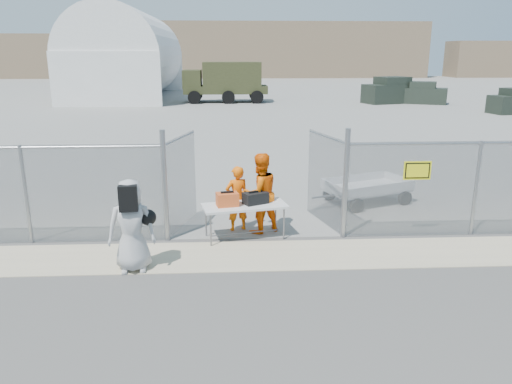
{
  "coord_description": "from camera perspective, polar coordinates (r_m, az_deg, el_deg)",
  "views": [
    {
      "loc": [
        -0.56,
        -8.63,
        4.08
      ],
      "look_at": [
        0.0,
        2.0,
        1.1
      ],
      "focal_mm": 35.0,
      "sensor_mm": 36.0,
      "label": 1
    }
  ],
  "objects": [
    {
      "name": "ground",
      "position": [
        9.56,
        0.64,
        -9.62
      ],
      "size": [
        160.0,
        160.0,
        0.0
      ],
      "primitive_type": "plane",
      "color": "#403F3F"
    },
    {
      "name": "tarmac_inside",
      "position": [
        50.8,
        -2.41,
        11.02
      ],
      "size": [
        160.0,
        80.0,
        0.01
      ],
      "primitive_type": "cube",
      "color": "gray",
      "rests_on": "ground"
    },
    {
      "name": "dirt_strip",
      "position": [
        10.47,
        0.29,
        -7.25
      ],
      "size": [
        44.0,
        1.6,
        0.01
      ],
      "primitive_type": "cube",
      "color": "#C1B291",
      "rests_on": "ground"
    },
    {
      "name": "distant_hills",
      "position": [
        86.81,
        0.7,
        15.91
      ],
      "size": [
        140.0,
        6.0,
        9.0
      ],
      "primitive_type": null,
      "color": "#7F684F",
      "rests_on": "ground"
    },
    {
      "name": "chain_link_fence",
      "position": [
        11.06,
        0.0,
        0.0
      ],
      "size": [
        40.0,
        0.2,
        2.2
      ],
      "primitive_type": null,
      "color": "gray",
      "rests_on": "ground"
    },
    {
      "name": "quonset_hangar",
      "position": [
        49.54,
        -14.5,
        15.07
      ],
      "size": [
        9.0,
        18.0,
        8.0
      ],
      "primitive_type": null,
      "color": "white",
      "rests_on": "ground"
    },
    {
      "name": "folding_table",
      "position": [
        11.3,
        -1.31,
        -3.39
      ],
      "size": [
        1.99,
        1.15,
        0.8
      ],
      "primitive_type": null,
      "rotation": [
        0.0,
        0.0,
        0.21
      ],
      "color": "silver",
      "rests_on": "ground"
    },
    {
      "name": "orange_bag",
      "position": [
        11.07,
        -3.3,
        -0.85
      ],
      "size": [
        0.53,
        0.41,
        0.3
      ],
      "primitive_type": "cube",
      "rotation": [
        0.0,
        0.0,
        0.21
      ],
      "color": "#DD5824",
      "rests_on": "folding_table"
    },
    {
      "name": "black_duffel",
      "position": [
        11.23,
        -0.06,
        -0.68
      ],
      "size": [
        0.62,
        0.52,
        0.26
      ],
      "primitive_type": "cube",
      "rotation": [
        0.0,
        0.0,
        0.47
      ],
      "color": "black",
      "rests_on": "folding_table"
    },
    {
      "name": "security_worker_left",
      "position": [
        11.7,
        -2.18,
        -0.75
      ],
      "size": [
        0.66,
        0.54,
        1.56
      ],
      "primitive_type": "imported",
      "rotation": [
        0.0,
        0.0,
        3.47
      ],
      "color": "#F76307",
      "rests_on": "ground"
    },
    {
      "name": "security_worker_right",
      "position": [
        11.54,
        0.45,
        -0.14
      ],
      "size": [
        1.14,
        1.05,
        1.89
      ],
      "primitive_type": "imported",
      "rotation": [
        0.0,
        0.0,
        3.61
      ],
      "color": "#F76307",
      "rests_on": "ground"
    },
    {
      "name": "visitor",
      "position": [
        9.79,
        -14.05,
        -3.76
      ],
      "size": [
        0.94,
        0.66,
        1.82
      ],
      "primitive_type": "imported",
      "rotation": [
        0.0,
        0.0,
        0.09
      ],
      "color": "#A8A8A8",
      "rests_on": "ground"
    },
    {
      "name": "utility_trailer",
      "position": [
        14.31,
        12.57,
        0.18
      ],
      "size": [
        3.32,
        2.53,
        0.72
      ],
      "primitive_type": null,
      "rotation": [
        0.0,
        0.0,
        0.39
      ],
      "color": "silver",
      "rests_on": "ground"
    },
    {
      "name": "military_truck",
      "position": [
        43.12,
        -3.49,
        12.4
      ],
      "size": [
        7.0,
        2.61,
        3.33
      ],
      "primitive_type": null,
      "rotation": [
        0.0,
        0.0,
        0.0
      ],
      "color": "#34371C",
      "rests_on": "ground"
    },
    {
      "name": "parked_vehicle_near",
      "position": [
        43.85,
        15.25,
        11.14
      ],
      "size": [
        5.08,
        3.42,
        2.11
      ],
      "primitive_type": null,
      "rotation": [
        0.0,
        0.0,
        0.31
      ],
      "color": "#232B22",
      "rests_on": "ground"
    },
    {
      "name": "parked_vehicle_mid",
      "position": [
        44.1,
        18.48,
        10.68
      ],
      "size": [
        4.23,
        3.18,
        1.74
      ],
      "primitive_type": null,
      "rotation": [
        0.0,
        0.0,
        -0.43
      ],
      "color": "#232B22",
      "rests_on": "ground"
    }
  ]
}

